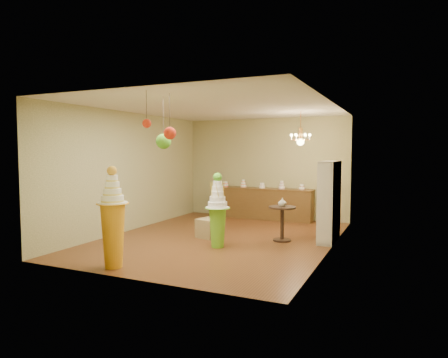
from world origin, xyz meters
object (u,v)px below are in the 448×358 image
at_px(pedestal_green, 218,217).
at_px(sideboard, 262,203).
at_px(pedestal_orange, 113,227).
at_px(round_table, 282,219).

relative_size(pedestal_green, sideboard, 0.52).
relative_size(pedestal_orange, round_table, 2.26).
xyz_separation_m(pedestal_orange, round_table, (2.10, 3.19, -0.21)).
bearing_deg(round_table, pedestal_green, -133.57).
height_order(pedestal_orange, round_table, pedestal_orange).
height_order(pedestal_orange, sideboard, pedestal_orange).
distance_m(sideboard, round_table, 2.97).
relative_size(pedestal_orange, sideboard, 0.58).
relative_size(sideboard, round_table, 3.88).
bearing_deg(pedestal_orange, pedestal_green, 63.54).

